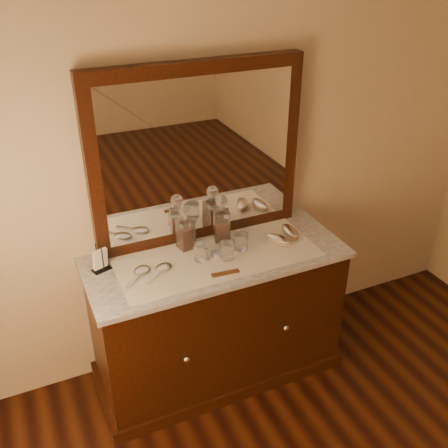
{
  "coord_description": "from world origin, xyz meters",
  "views": [
    {
      "loc": [
        -0.93,
        -0.21,
        2.39
      ],
      "look_at": [
        0.0,
        1.85,
        1.1
      ],
      "focal_mm": 41.02,
      "sensor_mm": 36.0,
      "label": 1
    }
  ],
  "objects_px": {
    "mirror_frame": "(198,155)",
    "hand_mirror_outer": "(140,272)",
    "comb": "(226,273)",
    "pin_dish": "(217,253)",
    "brush_far": "(290,232)",
    "dresser_cabinet": "(217,318)",
    "napkin_rack": "(100,260)",
    "decanter_left": "(185,231)",
    "hand_mirror_inner": "(162,269)",
    "brush_near": "(279,240)",
    "decanter_right": "(222,223)"
  },
  "relations": [
    {
      "from": "dresser_cabinet",
      "to": "pin_dish",
      "type": "bearing_deg",
      "value": 17.69
    },
    {
      "from": "decanter_right",
      "to": "brush_near",
      "type": "xyz_separation_m",
      "value": [
        0.28,
        -0.17,
        -0.09
      ]
    },
    {
      "from": "napkin_rack",
      "to": "decanter_left",
      "type": "bearing_deg",
      "value": 2.34
    },
    {
      "from": "dresser_cabinet",
      "to": "decanter_right",
      "type": "bearing_deg",
      "value": 56.22
    },
    {
      "from": "comb",
      "to": "hand_mirror_outer",
      "type": "xyz_separation_m",
      "value": [
        -0.4,
        0.18,
        0.0
      ]
    },
    {
      "from": "hand_mirror_inner",
      "to": "napkin_rack",
      "type": "bearing_deg",
      "value": 153.15
    },
    {
      "from": "decanter_left",
      "to": "hand_mirror_inner",
      "type": "distance_m",
      "value": 0.27
    },
    {
      "from": "decanter_right",
      "to": "napkin_rack",
      "type": "bearing_deg",
      "value": -178.56
    },
    {
      "from": "comb",
      "to": "brush_far",
      "type": "bearing_deg",
      "value": 26.83
    },
    {
      "from": "comb",
      "to": "pin_dish",
      "type": "bearing_deg",
      "value": 84.67
    },
    {
      "from": "dresser_cabinet",
      "to": "decanter_right",
      "type": "relative_size",
      "value": 4.96
    },
    {
      "from": "mirror_frame",
      "to": "brush_near",
      "type": "relative_size",
      "value": 6.91
    },
    {
      "from": "dresser_cabinet",
      "to": "decanter_right",
      "type": "distance_m",
      "value": 0.58
    },
    {
      "from": "decanter_right",
      "to": "hand_mirror_outer",
      "type": "height_order",
      "value": "decanter_right"
    },
    {
      "from": "mirror_frame",
      "to": "hand_mirror_outer",
      "type": "xyz_separation_m",
      "value": [
        -0.43,
        -0.25,
        -0.49
      ]
    },
    {
      "from": "brush_far",
      "to": "comb",
      "type": "bearing_deg",
      "value": -158.45
    },
    {
      "from": "dresser_cabinet",
      "to": "decanter_right",
      "type": "height_order",
      "value": "decanter_right"
    },
    {
      "from": "pin_dish",
      "to": "decanter_right",
      "type": "distance_m",
      "value": 0.19
    },
    {
      "from": "decanter_right",
      "to": "brush_near",
      "type": "relative_size",
      "value": 1.62
    },
    {
      "from": "brush_near",
      "to": "brush_far",
      "type": "bearing_deg",
      "value": 25.22
    },
    {
      "from": "decanter_left",
      "to": "brush_near",
      "type": "xyz_separation_m",
      "value": [
        0.5,
        -0.18,
        -0.08
      ]
    },
    {
      "from": "pin_dish",
      "to": "brush_far",
      "type": "xyz_separation_m",
      "value": [
        0.47,
        0.01,
        0.02
      ]
    },
    {
      "from": "dresser_cabinet",
      "to": "hand_mirror_outer",
      "type": "xyz_separation_m",
      "value": [
        -0.43,
        -0.0,
        0.45
      ]
    },
    {
      "from": "brush_near",
      "to": "hand_mirror_inner",
      "type": "height_order",
      "value": "brush_near"
    },
    {
      "from": "dresser_cabinet",
      "to": "hand_mirror_inner",
      "type": "relative_size",
      "value": 7.24
    },
    {
      "from": "pin_dish",
      "to": "hand_mirror_inner",
      "type": "relative_size",
      "value": 0.37
    },
    {
      "from": "brush_near",
      "to": "hand_mirror_inner",
      "type": "xyz_separation_m",
      "value": [
        -0.69,
        0.01,
        -0.01
      ]
    },
    {
      "from": "napkin_rack",
      "to": "hand_mirror_inner",
      "type": "relative_size",
      "value": 0.75
    },
    {
      "from": "hand_mirror_outer",
      "to": "hand_mirror_inner",
      "type": "height_order",
      "value": "same"
    },
    {
      "from": "mirror_frame",
      "to": "hand_mirror_inner",
      "type": "xyz_separation_m",
      "value": [
        -0.32,
        -0.27,
        -0.49
      ]
    },
    {
      "from": "napkin_rack",
      "to": "pin_dish",
      "type": "bearing_deg",
      "value": -11.07
    },
    {
      "from": "decanter_right",
      "to": "decanter_left",
      "type": "bearing_deg",
      "value": 179.45
    },
    {
      "from": "mirror_frame",
      "to": "comb",
      "type": "xyz_separation_m",
      "value": [
        -0.03,
        -0.43,
        -0.49
      ]
    },
    {
      "from": "mirror_frame",
      "to": "decanter_right",
      "type": "distance_m",
      "value": 0.41
    },
    {
      "from": "mirror_frame",
      "to": "napkin_rack",
      "type": "relative_size",
      "value": 8.29
    },
    {
      "from": "mirror_frame",
      "to": "pin_dish",
      "type": "distance_m",
      "value": 0.55
    },
    {
      "from": "napkin_rack",
      "to": "brush_near",
      "type": "relative_size",
      "value": 0.83
    },
    {
      "from": "hand_mirror_outer",
      "to": "hand_mirror_inner",
      "type": "relative_size",
      "value": 0.97
    },
    {
      "from": "pin_dish",
      "to": "hand_mirror_outer",
      "type": "distance_m",
      "value": 0.44
    },
    {
      "from": "pin_dish",
      "to": "napkin_rack",
      "type": "height_order",
      "value": "napkin_rack"
    },
    {
      "from": "pin_dish",
      "to": "napkin_rack",
      "type": "bearing_deg",
      "value": 168.93
    },
    {
      "from": "decanter_left",
      "to": "hand_mirror_inner",
      "type": "relative_size",
      "value": 1.41
    },
    {
      "from": "decanter_left",
      "to": "brush_far",
      "type": "bearing_deg",
      "value": -11.87
    },
    {
      "from": "dresser_cabinet",
      "to": "brush_far",
      "type": "bearing_deg",
      "value": 1.82
    },
    {
      "from": "decanter_left",
      "to": "hand_mirror_outer",
      "type": "bearing_deg",
      "value": -154.95
    },
    {
      "from": "decanter_left",
      "to": "napkin_rack",
      "type": "bearing_deg",
      "value": -177.66
    },
    {
      "from": "mirror_frame",
      "to": "brush_far",
      "type": "height_order",
      "value": "mirror_frame"
    },
    {
      "from": "brush_far",
      "to": "brush_near",
      "type": "bearing_deg",
      "value": -154.78
    },
    {
      "from": "decanter_left",
      "to": "hand_mirror_outer",
      "type": "relative_size",
      "value": 1.46
    },
    {
      "from": "dresser_cabinet",
      "to": "comb",
      "type": "distance_m",
      "value": 0.49
    }
  ]
}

